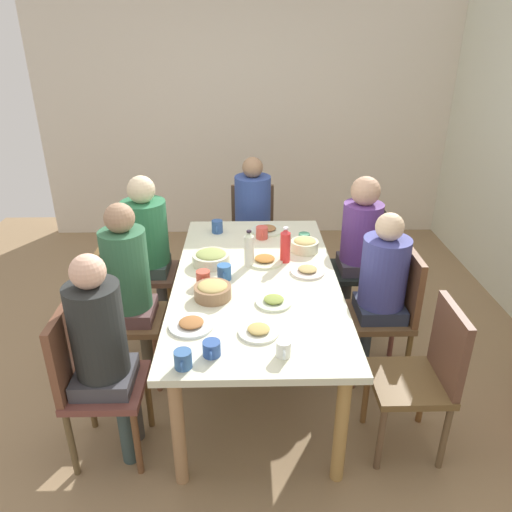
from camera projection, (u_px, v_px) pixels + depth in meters
name	position (u px, v px, depth m)	size (l,w,h in m)	color
ground_plane	(256.00, 372.00, 3.37)	(6.16, 6.16, 0.00)	#917452
wall_left	(251.00, 117.00, 5.19)	(0.12, 4.49, 2.60)	beige
dining_table	(256.00, 288.00, 3.09)	(1.96, 1.02, 0.74)	beige
chair_0	(253.00, 230.00, 4.38)	(0.40, 0.40, 0.90)	brown
person_0	(253.00, 212.00, 4.21)	(0.31, 0.31, 1.20)	#272E4B
chair_1	(368.00, 263.00, 3.76)	(0.40, 0.40, 0.90)	black
person_1	(359.00, 238.00, 3.67)	(0.30, 0.30, 1.20)	#373C3C
chair_2	(119.00, 311.00, 3.14)	(0.40, 0.40, 0.90)	brown
person_2	(129.00, 280.00, 3.04)	(0.30, 0.30, 1.24)	brown
chair_3	(139.00, 266.00, 3.73)	(0.40, 0.40, 0.90)	brown
person_3	(148.00, 239.00, 3.63)	(0.33, 0.33, 1.22)	#473B44
chair_4	(425.00, 371.00, 2.58)	(0.40, 0.40, 0.90)	brown
chair_5	(90.00, 376.00, 2.55)	(0.40, 0.40, 0.90)	brown
person_5	(102.00, 344.00, 2.46)	(0.30, 0.30, 1.22)	#474340
chair_6	(392.00, 307.00, 3.17)	(0.40, 0.40, 0.90)	brown
person_6	(381.00, 283.00, 3.09)	(0.30, 0.30, 1.17)	#2F3B42
plate_0	(267.00, 230.00, 3.74)	(0.25, 0.25, 0.04)	silver
plate_1	(274.00, 301.00, 2.77)	(0.21, 0.21, 0.04)	silver
plate_2	(191.00, 324.00, 2.55)	(0.24, 0.24, 0.04)	white
plate_3	(259.00, 331.00, 2.49)	(0.21, 0.21, 0.04)	white
plate_4	(265.00, 260.00, 3.25)	(0.25, 0.25, 0.04)	#E5E8C2
plate_5	(308.00, 271.00, 3.11)	(0.22, 0.22, 0.04)	silver
bowl_0	(211.00, 258.00, 3.21)	(0.25, 0.25, 0.09)	beige
bowl_1	(213.00, 290.00, 2.81)	(0.22, 0.22, 0.10)	#8F6A49
bowl_2	(305.00, 245.00, 3.40)	(0.19, 0.19, 0.10)	beige
cup_0	(212.00, 349.00, 2.32)	(0.12, 0.09, 0.07)	#2E5096
cup_1	(283.00, 349.00, 2.31)	(0.11, 0.07, 0.08)	white
cup_2	(304.00, 238.00, 3.52)	(0.12, 0.08, 0.08)	#3F8963
cup_3	(224.00, 272.00, 3.01)	(0.12, 0.09, 0.10)	#2F61A2
cup_4	(217.00, 227.00, 3.70)	(0.12, 0.08, 0.10)	#33589B
cup_5	(183.00, 360.00, 2.23)	(0.12, 0.08, 0.09)	#365F99
cup_6	(262.00, 233.00, 3.60)	(0.12, 0.09, 0.09)	#D44F46
cup_7	(203.00, 278.00, 2.96)	(0.12, 0.09, 0.09)	#C54D3B
bottle_0	(249.00, 249.00, 3.16)	(0.07, 0.07, 0.25)	silver
bottle_1	(285.00, 246.00, 3.22)	(0.07, 0.07, 0.25)	red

